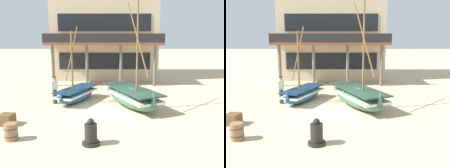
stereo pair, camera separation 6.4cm
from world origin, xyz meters
The scene contains 8 objects.
ground_plane centered at (0.00, 0.00, 0.00)m, with size 120.00×120.00×0.00m, color #CCB78E.
fishing_boat_near_left centered at (1.15, 1.22, 0.62)m, with size 3.43×4.96×6.04m.
fishing_boat_centre_large centered at (-2.21, 2.33, 0.50)m, with size 2.52×3.73×4.66m.
fisherman_by_hull centered at (-3.48, 1.91, 0.83)m, with size 0.42×0.34×1.68m.
capstan_winch centered at (-0.79, -3.91, 0.42)m, with size 0.70×0.70×1.06m.
wooden_barrel centered at (-4.03, -3.50, 0.35)m, with size 0.56×0.56×0.70m.
cargo_crate centered at (-4.93, -1.77, 0.26)m, with size 0.63×0.63×0.52m, color brown.
harbor_building_main centered at (-0.64, 11.92, 5.16)m, with size 10.02×7.95×10.35m.
Camera 1 is at (0.02, -12.89, 4.17)m, focal length 39.94 mm.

